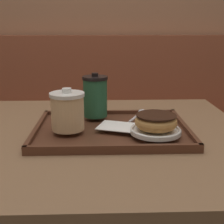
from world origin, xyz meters
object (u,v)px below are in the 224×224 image
coffee_cup_rear (96,96)px  donut_chocolate_glazed (157,121)px  coffee_cup_front (68,111)px  spoon (140,113)px

coffee_cup_rear → donut_chocolate_glazed: (0.17, -0.17, -0.03)m
coffee_cup_front → donut_chocolate_glazed: size_ratio=1.03×
coffee_cup_front → coffee_cup_rear: coffee_cup_rear is taller
coffee_cup_rear → donut_chocolate_glazed: 0.24m
coffee_cup_rear → spoon: 0.16m
coffee_cup_rear → donut_chocolate_glazed: coffee_cup_rear is taller
coffee_cup_front → spoon: coffee_cup_front is taller
donut_chocolate_glazed → spoon: donut_chocolate_glazed is taller
coffee_cup_rear → spoon: (0.15, 0.02, -0.06)m
donut_chocolate_glazed → spoon: size_ratio=0.89×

